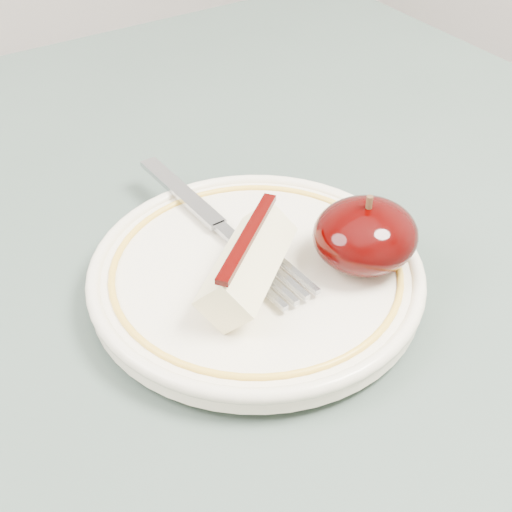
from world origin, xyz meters
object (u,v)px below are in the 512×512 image
plate (256,274)px  apple_half (365,235)px  table (198,429)px  fork (220,227)px

plate → apple_half: bearing=-26.2°
table → plate: plate is taller
plate → apple_half: (0.06, -0.03, 0.02)m
table → plate: (0.05, 0.01, 0.10)m
plate → fork: bearing=90.0°
apple_half → fork: apple_half is taller
table → plate: 0.12m
plate → apple_half: size_ratio=3.17×
apple_half → fork: bearing=129.5°
table → fork: size_ratio=4.89×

